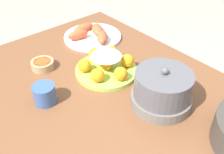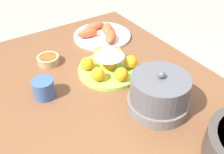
{
  "view_description": "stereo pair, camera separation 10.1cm",
  "coord_description": "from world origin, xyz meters",
  "px_view_note": "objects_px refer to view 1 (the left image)",
  "views": [
    {
      "loc": [
        0.53,
        -0.48,
        1.36
      ],
      "look_at": [
        -0.08,
        0.04,
        0.75
      ],
      "focal_mm": 42.0,
      "sensor_mm": 36.0,
      "label": 1
    },
    {
      "loc": [
        0.59,
        -0.4,
        1.36
      ],
      "look_at": [
        -0.08,
        0.04,
        0.75
      ],
      "focal_mm": 42.0,
      "sensor_mm": 36.0,
      "label": 2
    }
  ],
  "objects_px": {
    "warming_pot": "(162,90)",
    "sauce_bowl": "(43,64)",
    "seafood_platter": "(92,35)",
    "cup_near": "(45,94)",
    "dining_table": "(118,117)",
    "cake_plate": "(106,66)"
  },
  "relations": [
    {
      "from": "sauce_bowl",
      "to": "warming_pot",
      "type": "bearing_deg",
      "value": 23.97
    },
    {
      "from": "dining_table",
      "to": "warming_pot",
      "type": "height_order",
      "value": "warming_pot"
    },
    {
      "from": "cup_near",
      "to": "warming_pot",
      "type": "height_order",
      "value": "warming_pot"
    },
    {
      "from": "warming_pot",
      "to": "sauce_bowl",
      "type": "bearing_deg",
      "value": -156.03
    },
    {
      "from": "dining_table",
      "to": "warming_pot",
      "type": "xyz_separation_m",
      "value": [
        0.11,
        0.1,
        0.16
      ]
    },
    {
      "from": "dining_table",
      "to": "cup_near",
      "type": "distance_m",
      "value": 0.29
    },
    {
      "from": "dining_table",
      "to": "warming_pot",
      "type": "relative_size",
      "value": 6.19
    },
    {
      "from": "sauce_bowl",
      "to": "warming_pot",
      "type": "distance_m",
      "value": 0.52
    },
    {
      "from": "sauce_bowl",
      "to": "cup_near",
      "type": "relative_size",
      "value": 1.19
    },
    {
      "from": "sauce_bowl",
      "to": "warming_pot",
      "type": "xyz_separation_m",
      "value": [
        0.48,
        0.21,
        0.05
      ]
    },
    {
      "from": "seafood_platter",
      "to": "warming_pot",
      "type": "distance_m",
      "value": 0.56
    },
    {
      "from": "seafood_platter",
      "to": "cup_near",
      "type": "height_order",
      "value": "cup_near"
    },
    {
      "from": "warming_pot",
      "to": "seafood_platter",
      "type": "bearing_deg",
      "value": 169.08
    },
    {
      "from": "dining_table",
      "to": "sauce_bowl",
      "type": "bearing_deg",
      "value": -163.15
    },
    {
      "from": "dining_table",
      "to": "seafood_platter",
      "type": "height_order",
      "value": "seafood_platter"
    },
    {
      "from": "dining_table",
      "to": "cake_plate",
      "type": "relative_size",
      "value": 5.15
    },
    {
      "from": "dining_table",
      "to": "warming_pot",
      "type": "distance_m",
      "value": 0.22
    },
    {
      "from": "cup_near",
      "to": "warming_pot",
      "type": "bearing_deg",
      "value": 47.93
    },
    {
      "from": "dining_table",
      "to": "cake_plate",
      "type": "height_order",
      "value": "cake_plate"
    },
    {
      "from": "cake_plate",
      "to": "warming_pot",
      "type": "xyz_separation_m",
      "value": [
        0.28,
        0.02,
        0.03
      ]
    },
    {
      "from": "cup_near",
      "to": "warming_pot",
      "type": "xyz_separation_m",
      "value": [
        0.28,
        0.31,
        0.03
      ]
    },
    {
      "from": "seafood_platter",
      "to": "cup_near",
      "type": "relative_size",
      "value": 3.57
    }
  ]
}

